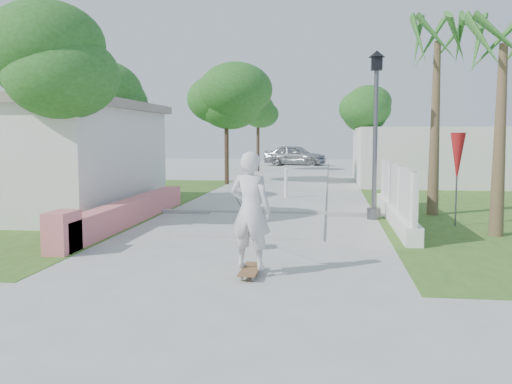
# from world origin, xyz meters

# --- Properties ---
(ground) EXTENTS (90.00, 90.00, 0.00)m
(ground) POSITION_xyz_m (0.00, 0.00, 0.00)
(ground) COLOR #B7B7B2
(ground) RESTS_ON ground
(path_strip) EXTENTS (3.20, 36.00, 0.06)m
(path_strip) POSITION_xyz_m (0.00, 20.00, 0.03)
(path_strip) COLOR #B7B7B2
(path_strip) RESTS_ON ground
(curb) EXTENTS (6.50, 0.25, 0.10)m
(curb) POSITION_xyz_m (0.00, 6.00, 0.05)
(curb) COLOR #999993
(curb) RESTS_ON ground
(grass_left) EXTENTS (8.00, 20.00, 0.01)m
(grass_left) POSITION_xyz_m (-7.00, 8.00, 0.01)
(grass_left) COLOR #38621E
(grass_left) RESTS_ON ground
(grass_right) EXTENTS (8.00, 20.00, 0.01)m
(grass_right) POSITION_xyz_m (7.00, 8.00, 0.01)
(grass_right) COLOR #38621E
(grass_right) RESTS_ON ground
(pink_wall) EXTENTS (0.45, 8.20, 0.80)m
(pink_wall) POSITION_xyz_m (-3.30, 3.55, 0.31)
(pink_wall) COLOR #DA6F73
(pink_wall) RESTS_ON ground
(house_left) EXTENTS (8.40, 7.40, 3.23)m
(house_left) POSITION_xyz_m (-8.00, 6.00, 1.64)
(house_left) COLOR silver
(house_left) RESTS_ON ground
(lattice_fence) EXTENTS (0.35, 7.00, 1.50)m
(lattice_fence) POSITION_xyz_m (3.40, 5.00, 0.54)
(lattice_fence) COLOR white
(lattice_fence) RESTS_ON ground
(building_right) EXTENTS (6.00, 8.00, 2.60)m
(building_right) POSITION_xyz_m (6.00, 18.00, 1.30)
(building_right) COLOR silver
(building_right) RESTS_ON ground
(street_lamp) EXTENTS (0.44, 0.44, 4.44)m
(street_lamp) POSITION_xyz_m (2.90, 5.50, 2.43)
(street_lamp) COLOR #59595E
(street_lamp) RESTS_ON ground
(bollard) EXTENTS (0.14, 0.14, 1.09)m
(bollard) POSITION_xyz_m (0.20, 10.00, 0.58)
(bollard) COLOR white
(bollard) RESTS_ON ground
(patio_umbrella) EXTENTS (0.36, 0.36, 2.30)m
(patio_umbrella) POSITION_xyz_m (4.80, 4.50, 1.69)
(patio_umbrella) COLOR #59595E
(patio_umbrella) RESTS_ON ground
(tree_left_near) EXTENTS (3.60, 3.60, 5.28)m
(tree_left_near) POSITION_xyz_m (-4.48, 2.98, 3.82)
(tree_left_near) COLOR #4C3826
(tree_left_near) RESTS_ON ground
(tree_left_mid) EXTENTS (3.20, 3.20, 4.85)m
(tree_left_mid) POSITION_xyz_m (-5.48, 8.48, 3.50)
(tree_left_mid) COLOR #4C3826
(tree_left_mid) RESTS_ON ground
(tree_path_left) EXTENTS (3.40, 3.40, 5.23)m
(tree_path_left) POSITION_xyz_m (-2.98, 15.98, 3.82)
(tree_path_left) COLOR #4C3826
(tree_path_left) RESTS_ON ground
(tree_path_right) EXTENTS (3.00, 3.00, 4.79)m
(tree_path_right) POSITION_xyz_m (3.22, 19.98, 3.49)
(tree_path_right) COLOR #4C3826
(tree_path_right) RESTS_ON ground
(tree_path_far) EXTENTS (3.20, 3.20, 5.17)m
(tree_path_far) POSITION_xyz_m (-2.78, 25.98, 3.82)
(tree_path_far) COLOR #4C3826
(tree_path_far) RESTS_ON ground
(palm_far) EXTENTS (1.80, 1.80, 5.30)m
(palm_far) POSITION_xyz_m (4.60, 6.50, 4.48)
(palm_far) COLOR brown
(palm_far) RESTS_ON ground
(palm_near) EXTENTS (1.80, 1.80, 4.70)m
(palm_near) POSITION_xyz_m (5.40, 3.20, 3.95)
(palm_near) COLOR brown
(palm_near) RESTS_ON ground
(skateboarder) EXTENTS (0.77, 2.89, 1.98)m
(skateboarder) POSITION_xyz_m (0.41, -0.69, 0.96)
(skateboarder) COLOR brown
(skateboarder) RESTS_ON ground
(dog) EXTENTS (0.35, 0.53, 0.38)m
(dog) POSITION_xyz_m (0.30, 1.15, 0.20)
(dog) COLOR silver
(dog) RESTS_ON ground
(parked_car) EXTENTS (4.94, 2.98, 1.58)m
(parked_car) POSITION_xyz_m (-0.85, 32.83, 0.79)
(parked_car) COLOR #AFB2B7
(parked_car) RESTS_ON ground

